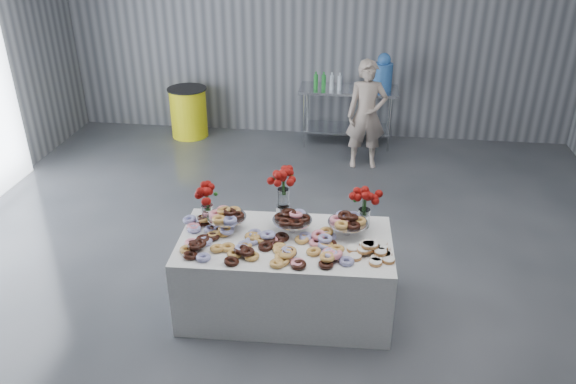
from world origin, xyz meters
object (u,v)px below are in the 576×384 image
object	(u,v)px
prep_table	(348,106)
trash_barrel	(189,112)
person	(367,115)
display_table	(285,275)
water_jug	(383,73)

from	to	relation	value
prep_table	trash_barrel	bearing A→B (deg)	-180.00
trash_barrel	prep_table	bearing A→B (deg)	0.00
person	display_table	bearing A→B (deg)	-108.84
display_table	trash_barrel	xyz separation A→B (m)	(-2.14, 4.18, 0.03)
trash_barrel	display_table	bearing A→B (deg)	-62.93
water_jug	trash_barrel	world-z (taller)	water_jug
person	water_jug	bearing A→B (deg)	68.10
prep_table	person	bearing A→B (deg)	-71.01
display_table	prep_table	distance (m)	4.21
water_jug	display_table	bearing A→B (deg)	-102.45
trash_barrel	person	bearing A→B (deg)	-16.08
prep_table	trash_barrel	distance (m)	2.57
prep_table	person	xyz separation A→B (m)	(0.28, -0.82, 0.15)
display_table	water_jug	world-z (taller)	water_jug
water_jug	person	bearing A→B (deg)	-104.90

